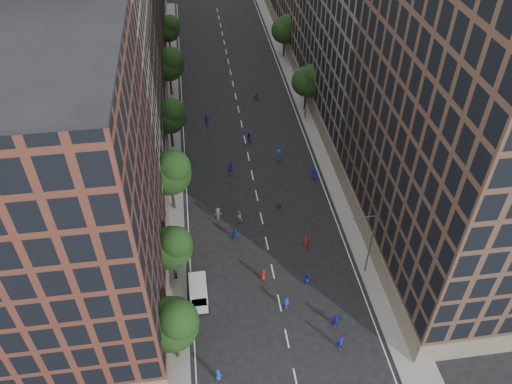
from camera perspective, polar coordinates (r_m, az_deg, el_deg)
ground at (r=78.37m, az=-1.24°, el=5.82°), size 240.00×240.00×0.00m
sidewalk_left at (r=84.38m, az=-10.07°, el=8.03°), size 4.00×105.00×0.15m
sidewalk_right at (r=86.39m, az=6.17°, el=9.30°), size 4.00×105.00×0.15m
bldg_left_a at (r=47.44m, az=-20.38°, el=-1.56°), size 14.00×22.00×30.00m
bldg_left_b at (r=66.14m, az=-17.98°, el=13.83°), size 14.00×26.00×34.00m
bldg_left_c at (r=88.20m, az=-15.99°, el=18.85°), size 14.00×20.00×28.00m
bldg_right_a at (r=54.00m, az=22.60°, el=7.45°), size 14.00×30.00×36.00m
bldg_right_b at (r=77.99m, az=12.95°, el=18.48°), size 14.00×28.00×33.00m
tree_left_0 at (r=48.04m, az=-9.42°, el=-14.52°), size 5.20×5.20×8.83m
tree_left_1 at (r=54.69m, az=-9.54°, el=-6.14°), size 4.80×4.80×8.21m
tree_left_2 at (r=63.00m, az=-9.72°, el=2.32°), size 5.60×5.60×9.45m
tree_left_3 at (r=74.81m, az=-9.79°, el=8.65°), size 5.00×5.00×8.58m
tree_left_4 at (r=88.66m, az=-9.90°, el=14.26°), size 5.40×5.40×9.08m
tree_left_5 at (r=103.43m, az=-9.95°, el=17.99°), size 4.80×4.80×8.33m
tree_right_a at (r=83.78m, az=5.97°, el=12.64°), size 5.00×5.00×8.39m
tree_right_b at (r=101.26m, az=3.43°, el=18.16°), size 5.20×5.20×8.83m
streetlamp_near at (r=56.37m, az=12.81°, el=-5.51°), size 2.64×0.22×9.06m
streetlamp_far at (r=81.36m, az=5.67°, el=11.37°), size 2.64×0.22×9.06m
cargo_van at (r=55.83m, az=-6.59°, el=-11.32°), size 2.03×4.28×2.26m
skater_0 at (r=50.77m, az=-4.35°, el=-20.14°), size 0.88×0.75×1.54m
skater_1 at (r=52.91m, az=9.63°, el=-16.61°), size 0.69×0.46×1.86m
skater_2 at (r=57.38m, az=5.82°, el=-9.88°), size 0.92×0.79×1.64m
skater_3 at (r=55.24m, az=3.46°, el=-12.60°), size 1.05×0.71×1.50m
skater_4 at (r=55.77m, az=-6.30°, el=-12.11°), size 0.94×0.53×1.51m
skater_5 at (r=54.46m, az=9.09°, el=-14.32°), size 1.52×0.69×1.58m
skater_6 at (r=57.56m, az=0.82°, el=-9.44°), size 0.87×0.70×1.54m
skater_7 at (r=60.92m, az=5.71°, el=-5.74°), size 0.76×0.55×1.94m
skater_8 at (r=64.16m, az=-1.92°, el=-2.79°), size 0.77×0.62×1.53m
skater_9 at (r=64.34m, az=-4.40°, el=-2.54°), size 1.22×0.71×1.89m
skater_10 at (r=65.26m, az=2.68°, el=-1.75°), size 1.11×0.66×1.78m
skater_11 at (r=61.83m, az=-2.46°, el=-4.86°), size 1.52×0.56×1.62m
skater_12 at (r=70.97m, az=6.61°, el=2.11°), size 0.94×0.67×1.80m
skater_13 at (r=71.41m, az=-2.98°, el=2.72°), size 0.82×0.67×1.93m
skater_14 at (r=77.48m, az=-0.87°, el=6.20°), size 0.93×0.74×1.85m
skater_15 at (r=73.99m, az=2.61°, el=4.23°), size 1.25×0.82×1.81m
skater_16 at (r=82.01m, az=-5.68°, el=8.17°), size 1.16×0.60×1.88m
skater_17 at (r=88.33m, az=0.01°, el=10.88°), size 1.58×0.92×1.63m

